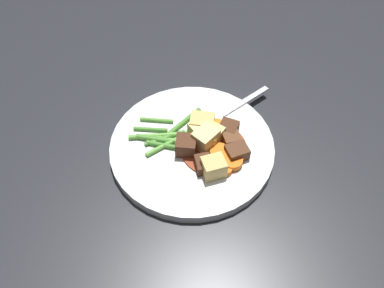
% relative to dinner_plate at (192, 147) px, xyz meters
% --- Properties ---
extents(ground_plane, '(3.00, 3.00, 0.00)m').
position_rel_dinner_plate_xyz_m(ground_plane, '(0.00, 0.00, -0.01)').
color(ground_plane, '#26282D').
extents(dinner_plate, '(0.28, 0.28, 0.02)m').
position_rel_dinner_plate_xyz_m(dinner_plate, '(0.00, 0.00, 0.00)').
color(dinner_plate, white).
rests_on(dinner_plate, ground_plane).
extents(stew_sauce, '(0.11, 0.11, 0.00)m').
position_rel_dinner_plate_xyz_m(stew_sauce, '(0.04, -0.01, 0.01)').
color(stew_sauce, '#93381E').
rests_on(stew_sauce, dinner_plate).
extents(carrot_slice_0, '(0.05, 0.05, 0.01)m').
position_rel_dinner_plate_xyz_m(carrot_slice_0, '(0.07, -0.03, 0.01)').
color(carrot_slice_0, orange).
rests_on(carrot_slice_0, dinner_plate).
extents(carrot_slice_1, '(0.05, 0.05, 0.01)m').
position_rel_dinner_plate_xyz_m(carrot_slice_1, '(0.05, -0.02, 0.01)').
color(carrot_slice_1, orange).
rests_on(carrot_slice_1, dinner_plate).
extents(carrot_slice_2, '(0.04, 0.04, 0.01)m').
position_rel_dinner_plate_xyz_m(carrot_slice_2, '(0.04, 0.04, 0.01)').
color(carrot_slice_2, orange).
rests_on(carrot_slice_2, dinner_plate).
extents(carrot_slice_3, '(0.04, 0.04, 0.01)m').
position_rel_dinner_plate_xyz_m(carrot_slice_3, '(0.06, -0.05, 0.01)').
color(carrot_slice_3, orange).
rests_on(carrot_slice_3, dinner_plate).
extents(potato_chunk_0, '(0.04, 0.04, 0.03)m').
position_rel_dinner_plate_xyz_m(potato_chunk_0, '(0.04, -0.05, 0.02)').
color(potato_chunk_0, '#DBBC6B').
rests_on(potato_chunk_0, dinner_plate).
extents(potato_chunk_1, '(0.04, 0.03, 0.03)m').
position_rel_dinner_plate_xyz_m(potato_chunk_1, '(0.01, 0.03, 0.02)').
color(potato_chunk_1, '#DBBC6B').
rests_on(potato_chunk_1, dinner_plate).
extents(potato_chunk_2, '(0.04, 0.05, 0.03)m').
position_rel_dinner_plate_xyz_m(potato_chunk_2, '(0.03, 0.01, 0.02)').
color(potato_chunk_2, '#E5CC7A').
rests_on(potato_chunk_2, dinner_plate).
extents(potato_chunk_3, '(0.05, 0.05, 0.03)m').
position_rel_dinner_plate_xyz_m(potato_chunk_3, '(0.02, 0.00, 0.03)').
color(potato_chunk_3, '#EAD68C').
rests_on(potato_chunk_3, dinner_plate).
extents(potato_chunk_4, '(0.04, 0.04, 0.03)m').
position_rel_dinner_plate_xyz_m(potato_chunk_4, '(0.01, 0.02, 0.02)').
color(potato_chunk_4, '#EAD68C').
rests_on(potato_chunk_4, dinner_plate).
extents(meat_chunk_0, '(0.03, 0.03, 0.03)m').
position_rel_dinner_plate_xyz_m(meat_chunk_0, '(-0.01, -0.02, 0.02)').
color(meat_chunk_0, '#4C2B19').
rests_on(meat_chunk_0, dinner_plate).
extents(meat_chunk_1, '(0.04, 0.04, 0.02)m').
position_rel_dinner_plate_xyz_m(meat_chunk_1, '(0.08, -0.02, 0.02)').
color(meat_chunk_1, '#56331E').
rests_on(meat_chunk_1, dinner_plate).
extents(meat_chunk_2, '(0.04, 0.04, 0.02)m').
position_rel_dinner_plate_xyz_m(meat_chunk_2, '(0.06, 0.03, 0.02)').
color(meat_chunk_2, '#4C2B19').
rests_on(meat_chunk_2, dinner_plate).
extents(meat_chunk_3, '(0.03, 0.04, 0.02)m').
position_rel_dinner_plate_xyz_m(meat_chunk_3, '(0.02, -0.05, 0.02)').
color(meat_chunk_3, '#4C2B19').
rests_on(meat_chunk_3, dinner_plate).
extents(meat_chunk_4, '(0.03, 0.03, 0.02)m').
position_rel_dinner_plate_xyz_m(meat_chunk_4, '(0.07, 0.01, 0.02)').
color(meat_chunk_4, brown).
rests_on(meat_chunk_4, dinner_plate).
extents(green_bean_0, '(0.08, 0.02, 0.01)m').
position_rel_dinner_plate_xyz_m(green_bean_0, '(-0.04, -0.01, 0.01)').
color(green_bean_0, '#4C8E33').
rests_on(green_bean_0, dinner_plate).
extents(green_bean_1, '(0.06, 0.01, 0.01)m').
position_rel_dinner_plate_xyz_m(green_bean_1, '(-0.07, 0.04, 0.01)').
color(green_bean_1, '#599E38').
rests_on(green_bean_1, dinner_plate).
extents(green_bean_2, '(0.05, 0.07, 0.01)m').
position_rel_dinner_plate_xyz_m(green_bean_2, '(-0.02, 0.04, 0.01)').
color(green_bean_2, '#4C8E33').
rests_on(green_bean_2, dinner_plate).
extents(green_bean_3, '(0.05, 0.02, 0.01)m').
position_rel_dinner_plate_xyz_m(green_bean_3, '(-0.03, 0.00, 0.01)').
color(green_bean_3, '#599E38').
rests_on(green_bean_3, dinner_plate).
extents(green_bean_4, '(0.07, 0.04, 0.01)m').
position_rel_dinner_plate_xyz_m(green_bean_4, '(-0.05, 0.01, 0.01)').
color(green_bean_4, '#4C8E33').
rests_on(green_bean_4, dinner_plate).
extents(green_bean_5, '(0.06, 0.01, 0.01)m').
position_rel_dinner_plate_xyz_m(green_bean_5, '(-0.07, 0.02, 0.01)').
color(green_bean_5, '#4C8E33').
rests_on(green_bean_5, dinner_plate).
extents(green_bean_6, '(0.06, 0.05, 0.01)m').
position_rel_dinner_plate_xyz_m(green_bean_6, '(-0.05, -0.01, 0.01)').
color(green_bean_6, '#66AD42').
rests_on(green_bean_6, dinner_plate).
extents(green_bean_7, '(0.06, 0.01, 0.01)m').
position_rel_dinner_plate_xyz_m(green_bean_7, '(-0.07, 0.00, 0.01)').
color(green_bean_7, '#4C8E33').
rests_on(green_bean_7, dinner_plate).
extents(green_bean_8, '(0.08, 0.02, 0.01)m').
position_rel_dinner_plate_xyz_m(green_bean_8, '(-0.07, 0.01, 0.01)').
color(green_bean_8, '#66AD42').
rests_on(green_bean_8, dinner_plate).
extents(green_bean_9, '(0.03, 0.06, 0.01)m').
position_rel_dinner_plate_xyz_m(green_bean_9, '(-0.01, 0.01, 0.01)').
color(green_bean_9, '#66AD42').
rests_on(green_bean_9, dinner_plate).
extents(green_bean_10, '(0.06, 0.01, 0.01)m').
position_rel_dinner_plate_xyz_m(green_bean_10, '(-0.01, -0.00, 0.01)').
color(green_bean_10, '#66AD42').
rests_on(green_bean_10, dinner_plate).
extents(fork, '(0.13, 0.14, 0.00)m').
position_rel_dinner_plate_xyz_m(fork, '(0.06, 0.08, 0.01)').
color(fork, silver).
rests_on(fork, dinner_plate).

